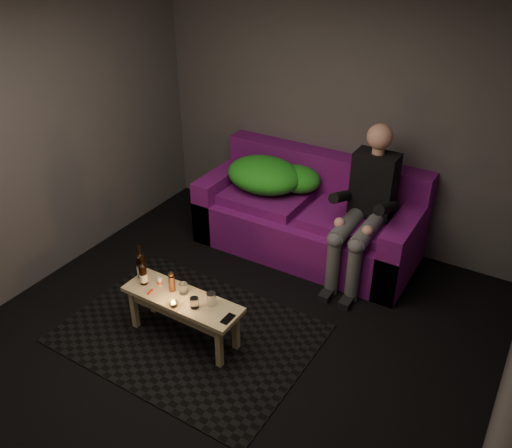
{
  "coord_description": "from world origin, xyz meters",
  "views": [
    {
      "loc": [
        1.91,
        -2.55,
        3.09
      ],
      "look_at": [
        -0.26,
        1.06,
        0.6
      ],
      "focal_mm": 38.0,
      "sensor_mm": 36.0,
      "label": 1
    }
  ],
  "objects_px": {
    "sofa": "(310,218)",
    "coffee_table": "(183,305)",
    "beer_bottle_a": "(141,266)",
    "beer_bottle_b": "(143,274)",
    "person": "(366,204)",
    "steel_cup": "(211,299)"
  },
  "relations": [
    {
      "from": "steel_cup",
      "to": "beer_bottle_a",
      "type": "bearing_deg",
      "value": 179.9
    },
    {
      "from": "person",
      "to": "steel_cup",
      "type": "height_order",
      "value": "person"
    },
    {
      "from": "person",
      "to": "coffee_table",
      "type": "relative_size",
      "value": 1.43
    },
    {
      "from": "sofa",
      "to": "person",
      "type": "relative_size",
      "value": 1.5
    },
    {
      "from": "coffee_table",
      "to": "beer_bottle_b",
      "type": "bearing_deg",
      "value": -178.32
    },
    {
      "from": "coffee_table",
      "to": "person",
      "type": "bearing_deg",
      "value": 61.06
    },
    {
      "from": "steel_cup",
      "to": "person",
      "type": "bearing_deg",
      "value": 67.63
    },
    {
      "from": "coffee_table",
      "to": "beer_bottle_a",
      "type": "bearing_deg",
      "value": 173.18
    },
    {
      "from": "beer_bottle_a",
      "to": "beer_bottle_b",
      "type": "relative_size",
      "value": 1.16
    },
    {
      "from": "coffee_table",
      "to": "beer_bottle_a",
      "type": "relative_size",
      "value": 3.37
    },
    {
      "from": "coffee_table",
      "to": "beer_bottle_b",
      "type": "xyz_separation_m",
      "value": [
        -0.38,
        -0.01,
        0.17
      ]
    },
    {
      "from": "person",
      "to": "beer_bottle_a",
      "type": "xyz_separation_m",
      "value": [
        -1.34,
        -1.54,
        -0.23
      ]
    },
    {
      "from": "coffee_table",
      "to": "steel_cup",
      "type": "height_order",
      "value": "steel_cup"
    },
    {
      "from": "beer_bottle_b",
      "to": "beer_bottle_a",
      "type": "bearing_deg",
      "value": 139.7
    },
    {
      "from": "beer_bottle_b",
      "to": "steel_cup",
      "type": "xyz_separation_m",
      "value": [
        0.63,
        0.06,
        -0.04
      ]
    },
    {
      "from": "sofa",
      "to": "coffee_table",
      "type": "height_order",
      "value": "sofa"
    },
    {
      "from": "person",
      "to": "steel_cup",
      "type": "xyz_separation_m",
      "value": [
        -0.64,
        -1.54,
        -0.29
      ]
    },
    {
      "from": "beer_bottle_b",
      "to": "coffee_table",
      "type": "bearing_deg",
      "value": 1.68
    },
    {
      "from": "coffee_table",
      "to": "beer_bottle_b",
      "type": "relative_size",
      "value": 3.91
    },
    {
      "from": "beer_bottle_a",
      "to": "beer_bottle_b",
      "type": "xyz_separation_m",
      "value": [
        0.08,
        -0.07,
        -0.02
      ]
    },
    {
      "from": "person",
      "to": "steel_cup",
      "type": "relative_size",
      "value": 14.21
    },
    {
      "from": "coffee_table",
      "to": "steel_cup",
      "type": "distance_m",
      "value": 0.28
    }
  ]
}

